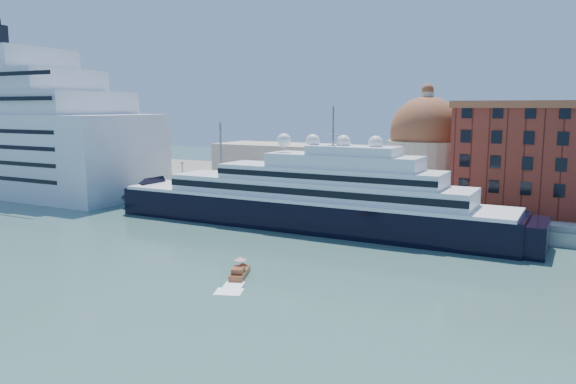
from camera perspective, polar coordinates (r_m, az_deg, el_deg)
The scene contains 10 objects.
ground at distance 97.47m, azimuth -8.16°, elevation -5.68°, with size 400.00×400.00×0.00m, color #335850.
quay at distance 125.55m, azimuth 1.03°, elevation -1.79°, with size 180.00×10.00×2.50m, color gray.
land at distance 162.70m, azimuth 7.62°, elevation 0.44°, with size 260.00×72.00×2.00m, color slate.
quay_fence at distance 121.30m, azimuth 0.06°, elevation -1.27°, with size 180.00×0.10×1.20m, color slate.
superyacht at distance 113.44m, azimuth 0.35°, elevation -1.06°, with size 94.17×13.06×28.14m.
service_barge at distance 147.82m, azimuth -19.73°, elevation -0.88°, with size 13.20×5.47×2.89m.
water_taxi at distance 80.99m, azimuth -4.96°, elevation -8.10°, with size 3.95×6.22×2.80m.
warehouse at distance 128.42m, azimuth 26.19°, elevation 3.21°, with size 43.00×19.00×23.25m.
church at distance 143.24m, azimuth 7.66°, elevation 3.33°, with size 66.00×18.00×25.50m.
lamp_posts at distance 129.05m, azimuth -4.33°, elevation 2.33°, with size 120.80×2.40×18.00m.
Camera 1 is at (56.21, -75.95, 23.93)m, focal length 35.00 mm.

